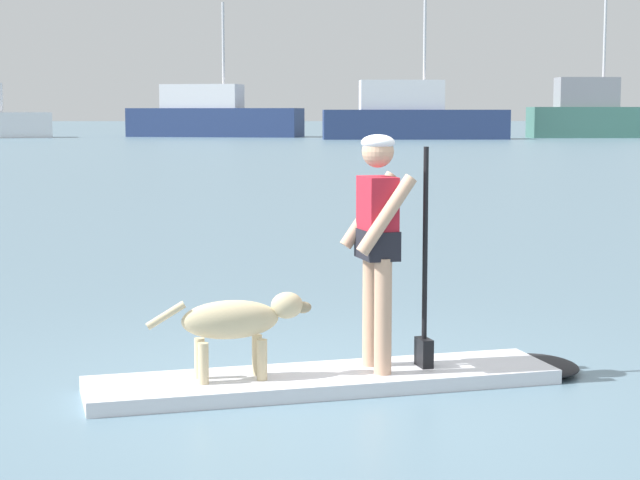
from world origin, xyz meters
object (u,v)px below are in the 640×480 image
at_px(paddleboard, 355,378).
at_px(moored_boat_center, 411,117).
at_px(moored_boat_starboard, 213,117).
at_px(moored_boat_outer, 594,115).
at_px(dog, 238,322).
at_px(person_paddler, 380,235).

bearing_deg(paddleboard, moored_boat_center, 83.63).
distance_m(moored_boat_starboard, moored_boat_outer, 27.56).
xyz_separation_m(paddleboard, moored_boat_starboard, (-6.51, 73.77, 1.43)).
relative_size(moored_boat_starboard, moored_boat_outer, 1.02).
distance_m(paddleboard, moored_boat_center, 67.11).
height_order(moored_boat_starboard, moored_boat_center, moored_boat_center).
relative_size(dog, moored_boat_outer, 0.09).
height_order(dog, moored_boat_center, moored_boat_center).
xyz_separation_m(paddleboard, moored_boat_outer, (20.82, 70.26, 1.59)).
relative_size(person_paddler, moored_boat_outer, 0.13).
bearing_deg(moored_boat_starboard, moored_boat_outer, -7.31).
distance_m(paddleboard, moored_boat_outer, 73.30).
relative_size(dog, moored_boat_center, 0.09).
xyz_separation_m(moored_boat_starboard, moored_boat_outer, (27.33, -3.51, 0.16)).
xyz_separation_m(dog, moored_boat_center, (8.24, 66.89, 1.01)).
relative_size(paddleboard, moored_boat_outer, 0.28).
bearing_deg(dog, paddleboard, 14.25).
relative_size(paddleboard, person_paddler, 2.20).
bearing_deg(paddleboard, person_paddler, 14.25).
relative_size(person_paddler, moored_boat_center, 0.13).
xyz_separation_m(person_paddler, moored_boat_outer, (20.65, 70.22, 0.60)).
bearing_deg(paddleboard, moored_boat_starboard, 95.04).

